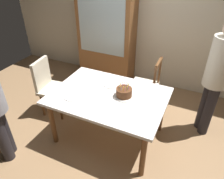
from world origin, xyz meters
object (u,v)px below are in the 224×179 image
object	(u,v)px
plate_far_side	(111,84)
plate_near_celebrant	(72,96)
chair_upholstered	(49,84)
person_guest	(217,76)
china_cabinet	(107,36)
birthday_cake	(124,93)
dining_table	(109,100)
chair_spindle_back	(145,86)

from	to	relation	value
plate_far_side	plate_near_celebrant	bearing A→B (deg)	-125.03
chair_upholstered	person_guest	distance (m)	2.51
plate_far_side	china_cabinet	xyz separation A→B (m)	(-0.72, 1.31, 0.20)
birthday_cake	dining_table	bearing A→B (deg)	-164.85
dining_table	chair_spindle_back	xyz separation A→B (m)	(0.27, 0.86, -0.21)
chair_spindle_back	person_guest	size ratio (longest dim) A/B	0.56
chair_spindle_back	person_guest	xyz separation A→B (m)	(0.99, -0.13, 0.51)
birthday_cake	chair_spindle_back	size ratio (longest dim) A/B	0.29
plate_near_celebrant	chair_upholstered	distance (m)	0.85
chair_spindle_back	chair_upholstered	distance (m)	1.60
birthday_cake	person_guest	xyz separation A→B (m)	(1.05, 0.68, 0.16)
dining_table	plate_far_side	world-z (taller)	plate_far_side
chair_upholstered	china_cabinet	bearing A→B (deg)	75.94
plate_far_side	person_guest	bearing A→B (deg)	20.11
dining_table	china_cabinet	xyz separation A→B (m)	(-0.79, 1.56, 0.29)
plate_near_celebrant	china_cabinet	distance (m)	1.85
birthday_cake	plate_far_side	world-z (taller)	birthday_cake
china_cabinet	dining_table	bearing A→B (deg)	-62.99
plate_near_celebrant	china_cabinet	world-z (taller)	china_cabinet
plate_far_side	china_cabinet	world-z (taller)	china_cabinet
birthday_cake	china_cabinet	distance (m)	1.81
plate_near_celebrant	plate_far_side	size ratio (longest dim) A/B	1.00
plate_near_celebrant	chair_upholstered	world-z (taller)	chair_upholstered
china_cabinet	plate_near_celebrant	bearing A→B (deg)	-78.24
china_cabinet	chair_spindle_back	bearing A→B (deg)	-33.14
birthday_cake	china_cabinet	size ratio (longest dim) A/B	0.15
chair_spindle_back	china_cabinet	distance (m)	1.36
plate_far_side	chair_spindle_back	world-z (taller)	chair_spindle_back
chair_upholstered	person_guest	size ratio (longest dim) A/B	0.56
plate_near_celebrant	person_guest	bearing A→B (deg)	30.26
plate_far_side	chair_upholstered	xyz separation A→B (m)	(-1.07, -0.11, -0.22)
chair_spindle_back	china_cabinet	size ratio (longest dim) A/B	0.50
person_guest	china_cabinet	size ratio (longest dim) A/B	0.89
birthday_cake	chair_upholstered	bearing A→B (deg)	176.57
person_guest	china_cabinet	distance (m)	2.21
plate_near_celebrant	plate_far_side	world-z (taller)	same
plate_far_side	person_guest	xyz separation A→B (m)	(1.33, 0.49, 0.21)
person_guest	chair_spindle_back	bearing A→B (deg)	172.33
chair_spindle_back	plate_far_side	bearing A→B (deg)	-119.09
dining_table	plate_far_side	size ratio (longest dim) A/B	6.92
chair_upholstered	plate_near_celebrant	bearing A→B (deg)	-27.42
chair_spindle_back	china_cabinet	xyz separation A→B (m)	(-1.06, 0.69, 0.49)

